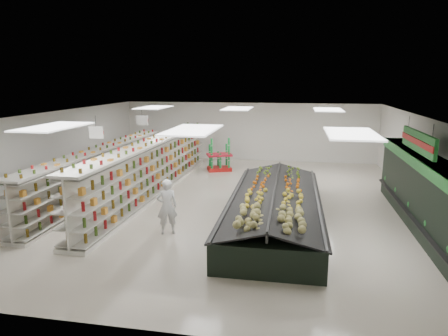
% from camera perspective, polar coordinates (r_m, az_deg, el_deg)
% --- Properties ---
extents(floor, '(16.00, 16.00, 0.00)m').
position_cam_1_polar(floor, '(15.00, -0.39, -4.73)').
color(floor, beige).
rests_on(floor, ground).
extents(ceiling, '(14.00, 16.00, 0.02)m').
position_cam_1_polar(ceiling, '(14.38, -0.41, 7.54)').
color(ceiling, white).
rests_on(ceiling, wall_back).
extents(wall_back, '(14.00, 0.02, 3.20)m').
position_cam_1_polar(wall_back, '(22.42, 3.43, 5.20)').
color(wall_back, white).
rests_on(wall_back, floor).
extents(wall_front, '(14.00, 0.02, 3.20)m').
position_cam_1_polar(wall_front, '(7.22, -12.55, -11.03)').
color(wall_front, white).
rests_on(wall_front, floor).
extents(wall_left, '(0.02, 16.00, 3.20)m').
position_cam_1_polar(wall_left, '(17.31, -23.82, 1.98)').
color(wall_left, white).
rests_on(wall_left, floor).
extents(wall_right, '(0.02, 16.00, 3.20)m').
position_cam_1_polar(wall_right, '(15.00, 26.89, 0.20)').
color(wall_right, white).
rests_on(wall_right, floor).
extents(produce_wall_case, '(0.93, 8.00, 2.20)m').
position_cam_1_polar(produce_wall_case, '(13.54, 26.58, -2.54)').
color(produce_wall_case, black).
rests_on(produce_wall_case, floor).
extents(aisle_sign_near, '(0.52, 0.06, 0.75)m').
position_cam_1_polar(aisle_sign_near, '(13.80, -17.78, 4.86)').
color(aisle_sign_near, white).
rests_on(aisle_sign_near, ceiling).
extents(aisle_sign_far, '(0.52, 0.06, 0.75)m').
position_cam_1_polar(aisle_sign_far, '(17.41, -11.61, 6.68)').
color(aisle_sign_far, white).
rests_on(aisle_sign_far, ceiling).
extents(hortifruti_banner, '(0.12, 3.20, 0.95)m').
position_cam_1_polar(hortifruti_banner, '(13.19, 25.99, 3.42)').
color(hortifruti_banner, '#1F772A').
rests_on(hortifruti_banner, ceiling).
extents(gondola_left, '(0.83, 10.69, 1.85)m').
position_cam_1_polar(gondola_left, '(16.48, -16.85, -0.64)').
color(gondola_left, white).
rests_on(gondola_left, floor).
extents(gondola_center, '(1.16, 12.16, 2.11)m').
position_cam_1_polar(gondola_center, '(16.16, -9.97, -0.11)').
color(gondola_center, white).
rests_on(gondola_center, floor).
extents(produce_island, '(2.92, 7.90, 1.18)m').
position_cam_1_polar(produce_island, '(12.81, 7.26, -5.36)').
color(produce_island, black).
rests_on(produce_island, floor).
extents(soda_endcap, '(1.40, 1.19, 1.52)m').
position_cam_1_polar(soda_endcap, '(19.79, -0.68, 1.72)').
color(soda_endcap, '#B41614').
rests_on(soda_endcap, floor).
extents(shopper_main, '(0.71, 0.61, 1.66)m').
position_cam_1_polar(shopper_main, '(11.80, -8.16, -5.47)').
color(shopper_main, white).
rests_on(shopper_main, floor).
extents(shopper_background, '(0.76, 1.02, 1.89)m').
position_cam_1_polar(shopper_background, '(20.19, -5.98, 2.46)').
color(shopper_background, tan).
rests_on(shopper_background, floor).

